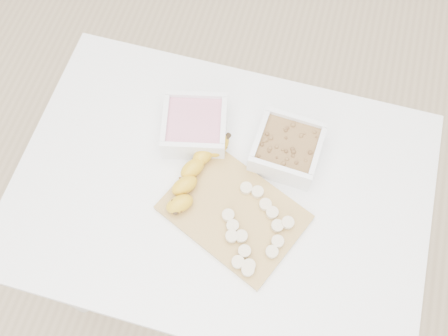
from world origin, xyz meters
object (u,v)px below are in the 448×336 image
(bowl_granola, at_px, (287,148))
(bowl_yogurt, at_px, (195,126))
(table, at_px, (221,203))
(cutting_board, at_px, (234,212))
(banana, at_px, (196,174))

(bowl_granola, bearing_deg, bowl_yogurt, 179.97)
(table, distance_m, cutting_board, 0.12)
(banana, bearing_deg, table, 20.65)
(bowl_yogurt, xyz_separation_m, bowl_granola, (0.23, -0.00, 0.00))
(table, height_order, bowl_granola, bowl_granola)
(table, xyz_separation_m, bowl_granola, (0.13, 0.13, 0.13))
(bowl_yogurt, relative_size, bowl_granola, 1.13)
(bowl_yogurt, bearing_deg, table, -51.81)
(bowl_granola, relative_size, banana, 0.71)
(bowl_granola, xyz_separation_m, cutting_board, (-0.08, -0.18, -0.03))
(table, bearing_deg, cutting_board, -47.82)
(bowl_yogurt, xyz_separation_m, cutting_board, (0.15, -0.18, -0.03))
(bowl_yogurt, height_order, cutting_board, bowl_yogurt)
(cutting_board, xyz_separation_m, banana, (-0.11, 0.06, 0.03))
(banana, bearing_deg, bowl_granola, 59.80)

